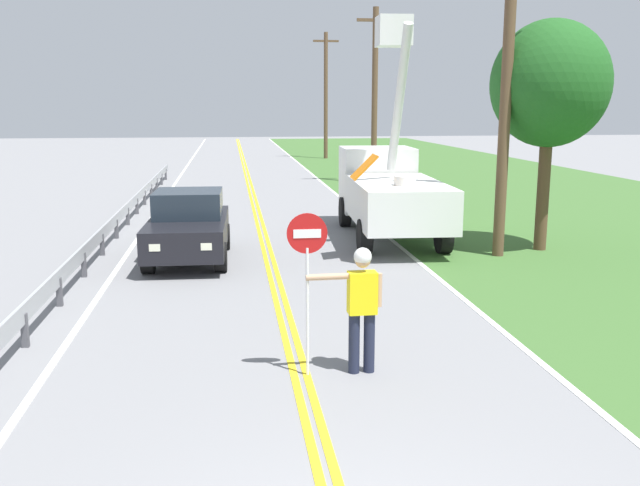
# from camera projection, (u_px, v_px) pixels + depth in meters

# --- Properties ---
(grass_verge_right) EXTENTS (16.00, 110.00, 0.01)m
(grass_verge_right) POSITION_uv_depth(u_px,v_px,m) (565.00, 207.00, 25.93)
(grass_verge_right) COLOR #3D662D
(grass_verge_right) RESTS_ON ground
(centerline_yellow_left) EXTENTS (0.11, 110.00, 0.01)m
(centerline_yellow_left) POSITION_uv_depth(u_px,v_px,m) (255.00, 213.00, 24.44)
(centerline_yellow_left) COLOR yellow
(centerline_yellow_left) RESTS_ON ground
(centerline_yellow_right) EXTENTS (0.11, 110.00, 0.01)m
(centerline_yellow_right) POSITION_uv_depth(u_px,v_px,m) (260.00, 213.00, 24.47)
(centerline_yellow_right) COLOR yellow
(centerline_yellow_right) RESTS_ON ground
(edge_line_right) EXTENTS (0.12, 110.00, 0.01)m
(edge_line_right) POSITION_uv_depth(u_px,v_px,m) (357.00, 211.00, 24.91)
(edge_line_right) COLOR silver
(edge_line_right) RESTS_ON ground
(edge_line_left) EXTENTS (0.12, 110.00, 0.01)m
(edge_line_left) POSITION_uv_depth(u_px,v_px,m) (154.00, 215.00, 24.00)
(edge_line_left) COLOR silver
(edge_line_left) RESTS_ON ground
(flagger_worker) EXTENTS (1.09, 0.25, 1.83)m
(flagger_worker) POSITION_uv_depth(u_px,v_px,m) (361.00, 302.00, 9.68)
(flagger_worker) COLOR #1E2338
(flagger_worker) RESTS_ON ground
(stop_sign_paddle) EXTENTS (0.56, 0.04, 2.33)m
(stop_sign_paddle) POSITION_uv_depth(u_px,v_px,m) (307.00, 258.00, 9.44)
(stop_sign_paddle) COLOR silver
(stop_sign_paddle) RESTS_ON ground
(utility_bucket_truck) EXTENTS (2.95, 6.91, 6.13)m
(utility_bucket_truck) POSITION_uv_depth(u_px,v_px,m) (388.00, 187.00, 19.93)
(utility_bucket_truck) COLOR white
(utility_bucket_truck) RESTS_ON ground
(oncoming_sedan_nearest) EXTENTS (2.01, 4.15, 1.70)m
(oncoming_sedan_nearest) POSITION_uv_depth(u_px,v_px,m) (189.00, 227.00, 16.91)
(oncoming_sedan_nearest) COLOR black
(oncoming_sedan_nearest) RESTS_ON ground
(utility_pole_near) EXTENTS (1.80, 0.28, 7.57)m
(utility_pole_near) POSITION_uv_depth(u_px,v_px,m) (506.00, 97.00, 16.77)
(utility_pole_near) COLOR brown
(utility_pole_near) RESTS_ON ground
(utility_pole_mid) EXTENTS (1.80, 0.28, 8.28)m
(utility_pole_mid) POSITION_uv_depth(u_px,v_px,m) (375.00, 93.00, 32.91)
(utility_pole_mid) COLOR brown
(utility_pole_mid) RESTS_ON ground
(utility_pole_far) EXTENTS (1.80, 0.28, 8.77)m
(utility_pole_far) POSITION_uv_depth(u_px,v_px,m) (326.00, 94.00, 48.75)
(utility_pole_far) COLOR brown
(utility_pole_far) RESTS_ON ground
(guardrail_left_shoulder) EXTENTS (0.10, 32.00, 0.71)m
(guardrail_left_shoulder) POSITION_uv_depth(u_px,v_px,m) (122.00, 214.00, 20.81)
(guardrail_left_shoulder) COLOR #9EA0A3
(guardrail_left_shoulder) RESTS_ON ground
(roadside_tree_verge) EXTENTS (3.00, 3.00, 5.90)m
(roadside_tree_verge) POSITION_uv_depth(u_px,v_px,m) (550.00, 85.00, 17.45)
(roadside_tree_verge) COLOR brown
(roadside_tree_verge) RESTS_ON ground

